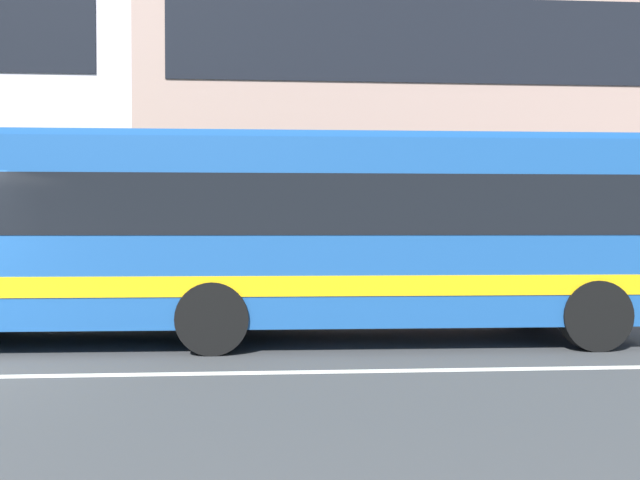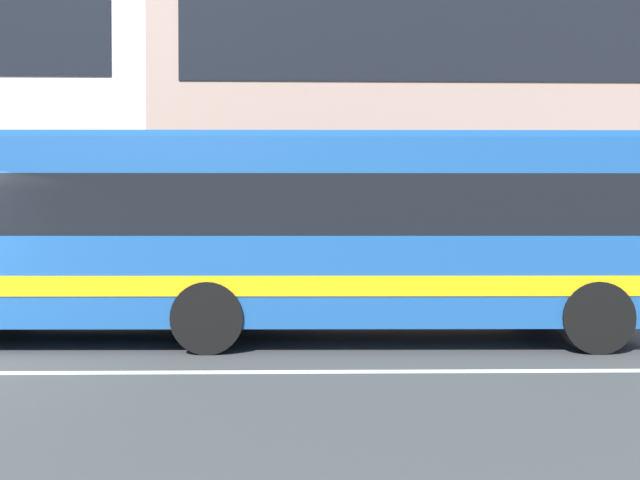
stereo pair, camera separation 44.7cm
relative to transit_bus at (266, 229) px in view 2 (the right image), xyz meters
The scene contains 2 objects.
apartment_block_right 16.47m from the transit_bus, 59.80° to the left, with size 24.15×10.75×12.62m.
transit_bus is the anchor object (origin of this frame).
Camera 2 is at (5.35, -7.17, 1.73)m, focal length 33.68 mm.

